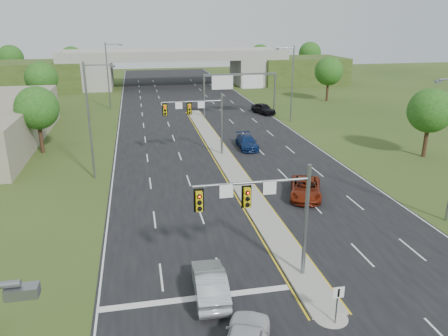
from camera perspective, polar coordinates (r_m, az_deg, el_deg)
name	(u,v)px	position (r m, az deg, el deg)	size (l,w,h in m)	color
ground	(302,275)	(27.31, 10.19, -13.65)	(240.00, 240.00, 0.00)	#304518
road	(207,133)	(58.81, -2.18, 4.53)	(24.00, 160.00, 0.02)	black
median	(225,159)	(47.43, 0.18, 1.12)	(2.00, 54.00, 0.16)	gray
median_nose	(331,316)	(24.26, 13.77, -18.30)	(2.00, 2.00, 0.16)	gray
lane_markings	(211,146)	(52.92, -1.75, 2.91)	(23.72, 160.00, 0.01)	gold
signal_mast_near	(269,207)	(24.32, 5.90, -5.05)	(6.62, 0.60, 7.00)	slate
signal_mast_far	(201,115)	(47.71, -2.97, 6.95)	(6.62, 0.60, 7.00)	slate
keep_right_sign	(338,299)	(23.06, 14.62, -16.22)	(0.60, 0.13, 2.20)	slate
sign_gantry	(239,83)	(68.67, 2.01, 11.05)	(11.58, 0.44, 6.67)	slate
overpass	(175,70)	(102.26, -6.40, 12.56)	(80.00, 14.00, 8.10)	gray
lightpole_l_mid	(91,116)	(42.33, -17.00, 6.53)	(2.85, 0.25, 11.00)	slate
lightpole_l_far	(109,73)	(76.84, -14.81, 11.93)	(2.85, 0.25, 11.00)	slate
lightpole_r_far	(291,80)	(65.76, 8.76, 11.26)	(2.85, 0.25, 11.00)	slate
tree_l_near	(37,108)	(53.24, -23.24, 7.20)	(4.80, 4.80, 7.60)	#382316
tree_l_mid	(41,78)	(78.23, -22.74, 10.79)	(5.20, 5.20, 8.12)	#382316
tree_r_near	(430,111)	(52.50, 25.33, 6.77)	(4.80, 4.80, 7.60)	#382316
tree_r_mid	(329,71)	(84.43, 13.53, 12.19)	(5.20, 5.20, 8.12)	#382316
tree_back_a	(10,58)	(119.15, -26.11, 12.80)	(6.00, 6.00, 8.85)	#382316
tree_back_b	(72,58)	(116.57, -19.27, 13.39)	(5.60, 5.60, 8.32)	#382316
tree_back_c	(260,55)	(120.25, 4.75, 14.47)	(5.60, 5.60, 8.32)	#382316
tree_back_d	(310,53)	(124.81, 11.14, 14.50)	(6.00, 6.00, 8.85)	#382316
car_silver	(210,283)	(24.76, -1.86, -14.79)	(1.71, 4.90, 1.62)	#AAAEB2
car_far_a	(306,188)	(38.13, 10.61, -2.64)	(2.54, 5.50, 1.53)	maroon
car_far_b	(247,142)	(51.84, 3.02, 3.40)	(2.07, 5.08, 1.48)	#0C1F4C
car_far_c	(263,109)	(71.55, 5.16, 7.74)	(1.97, 4.91, 1.67)	black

